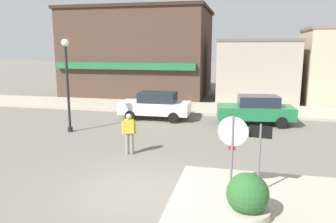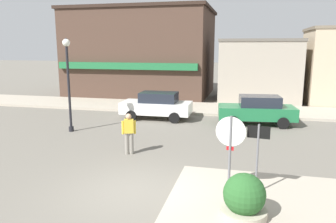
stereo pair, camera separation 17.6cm
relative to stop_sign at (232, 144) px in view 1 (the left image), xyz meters
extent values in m
plane|color=#6B665B|center=(-2.67, -0.38, -1.52)|extent=(160.00, 160.00, 0.00)
cube|color=#A89E8C|center=(1.64, -0.76, -1.44)|extent=(6.40, 4.80, 0.15)
cube|color=#A89E8C|center=(-2.67, 12.68, -1.44)|extent=(80.00, 4.00, 0.15)
cylinder|color=slate|center=(0.00, -0.01, -0.37)|extent=(0.07, 0.07, 2.30)
cylinder|color=red|center=(0.00, 0.01, 0.35)|extent=(0.75, 0.11, 0.76)
cylinder|color=white|center=(0.00, 0.00, 0.35)|extent=(0.81, 0.12, 0.82)
cube|color=red|center=(0.00, 0.01, -0.13)|extent=(0.20, 0.04, 0.11)
cylinder|color=slate|center=(0.73, 0.04, -0.47)|extent=(0.06, 0.06, 2.10)
cube|color=black|center=(0.73, 0.05, 0.36)|extent=(0.60, 0.09, 0.34)
cube|color=white|center=(0.73, 0.06, 0.36)|extent=(0.54, 0.08, 0.29)
cube|color=black|center=(0.73, 0.07, 0.36)|extent=(0.34, 0.05, 0.08)
cylinder|color=#ADA38E|center=(0.42, -1.36, -1.34)|extent=(1.10, 1.10, 0.35)
sphere|color=#285B28|center=(0.42, -1.36, -0.79)|extent=(1.00, 1.00, 1.00)
cylinder|color=black|center=(-7.98, 5.44, 0.58)|extent=(0.12, 0.12, 4.20)
cylinder|color=black|center=(-7.98, 5.44, -1.40)|extent=(0.24, 0.24, 0.24)
sphere|color=white|center=(-7.98, 5.44, 2.79)|extent=(0.36, 0.36, 0.36)
cone|color=black|center=(-7.98, 5.44, 2.94)|extent=(0.32, 0.32, 0.18)
cube|color=white|center=(-4.65, 9.18, -0.85)|extent=(4.02, 1.76, 0.66)
cube|color=#1E232D|center=(-4.50, 9.18, -0.24)|extent=(2.10, 1.42, 0.56)
cylinder|color=black|center=(-5.87, 8.31, -1.22)|extent=(0.60, 0.19, 0.60)
cylinder|color=black|center=(-5.90, 10.01, -1.22)|extent=(0.60, 0.19, 0.60)
cylinder|color=black|center=(-3.39, 8.35, -1.22)|extent=(0.60, 0.19, 0.60)
cylinder|color=black|center=(-3.42, 10.05, -1.22)|extent=(0.60, 0.19, 0.60)
cube|color=#1E6B3D|center=(0.94, 9.10, -0.85)|extent=(4.17, 2.14, 0.66)
cube|color=#1E232D|center=(1.09, 9.12, -0.24)|extent=(2.22, 1.62, 0.56)
cylinder|color=black|center=(-0.19, 8.12, -1.22)|extent=(0.62, 0.25, 0.60)
cylinder|color=black|center=(-0.39, 9.80, -1.22)|extent=(0.62, 0.25, 0.60)
cylinder|color=black|center=(2.27, 8.39, -1.22)|extent=(0.62, 0.25, 0.60)
cylinder|color=black|center=(2.08, 10.08, -1.22)|extent=(0.62, 0.25, 0.60)
cylinder|color=gray|center=(-3.89, 2.85, -1.09)|extent=(0.16, 0.16, 0.85)
cylinder|color=gray|center=(-4.06, 2.79, -1.09)|extent=(0.16, 0.16, 0.85)
cube|color=gold|center=(-3.98, 2.82, -0.40)|extent=(0.41, 0.33, 0.54)
sphere|color=tan|center=(-3.98, 2.82, -0.02)|extent=(0.22, 0.22, 0.22)
cylinder|color=gold|center=(-3.76, 2.90, -0.45)|extent=(0.12, 0.12, 0.52)
cylinder|color=gold|center=(-4.19, 2.74, -0.45)|extent=(0.12, 0.12, 0.52)
cube|color=#473328|center=(-8.51, 18.89, 1.98)|extent=(11.49, 8.42, 6.99)
cube|color=#1E6638|center=(-8.51, 14.53, 1.18)|extent=(10.92, 0.40, 0.50)
cube|color=#2E211A|center=(-8.51, 18.89, 5.59)|extent=(11.84, 8.67, 0.24)
cube|color=#9E9384|center=(1.24, 17.10, 0.72)|extent=(5.71, 5.06, 4.47)
cube|color=#5E584F|center=(1.24, 17.10, 3.05)|extent=(5.83, 5.16, 0.20)
camera|label=1|loc=(0.18, -8.77, 2.60)|focal=35.00mm
camera|label=2|loc=(0.35, -8.73, 2.60)|focal=35.00mm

